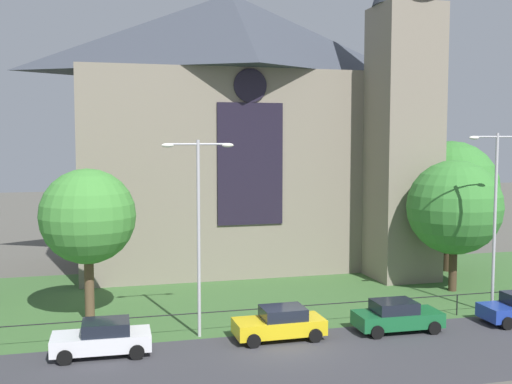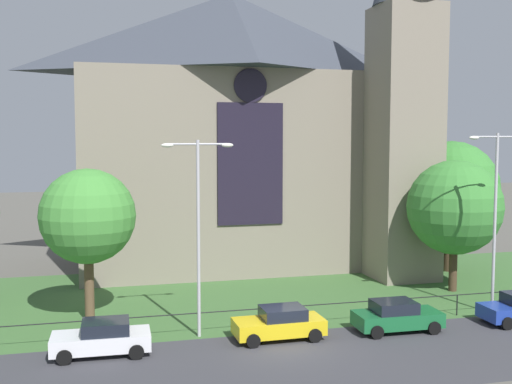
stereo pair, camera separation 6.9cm
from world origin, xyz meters
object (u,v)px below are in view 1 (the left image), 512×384
(streetlamp_far, at_px, (495,202))
(parked_car_white, at_px, (103,338))
(tree_right_far, at_px, (450,189))
(streetlamp_near, at_px, (199,215))
(tree_right_near, at_px, (454,207))
(parked_car_yellow, at_px, (280,323))
(church_building, at_px, (243,126))
(parked_car_green, at_px, (397,316))
(tree_left_near, at_px, (88,217))

(streetlamp_far, xyz_separation_m, parked_car_white, (-20.35, -1.48, -5.26))
(tree_right_far, xyz_separation_m, streetlamp_near, (-19.57, -10.28, -0.01))
(tree_right_near, height_order, streetlamp_near, streetlamp_near)
(parked_car_yellow, bearing_deg, church_building, -98.58)
(tree_right_near, xyz_separation_m, streetlamp_near, (-16.56, -4.93, 0.64))
(parked_car_yellow, xyz_separation_m, parked_car_green, (5.85, -0.27, 0.00))
(streetlamp_near, xyz_separation_m, parked_car_green, (9.44, -1.58, -5.07))
(tree_left_near, xyz_separation_m, parked_car_white, (0.58, -5.49, -4.65))
(streetlamp_near, relative_size, parked_car_white, 2.19)
(tree_left_near, relative_size, parked_car_yellow, 1.86)
(parked_car_green, bearing_deg, church_building, 102.04)
(streetlamp_far, relative_size, parked_car_yellow, 2.28)
(tree_right_far, xyz_separation_m, tree_left_near, (-24.61, -6.27, -0.43))
(parked_car_green, bearing_deg, streetlamp_far, 15.06)
(tree_left_near, relative_size, streetlamp_near, 0.84)
(church_building, bearing_deg, parked_car_green, -79.21)
(tree_right_near, height_order, streetlamp_far, streetlamp_far)
(streetlamp_near, distance_m, parked_car_white, 6.92)
(streetlamp_near, bearing_deg, tree_right_near, 16.57)
(tree_right_far, bearing_deg, parked_car_yellow, -144.04)
(church_building, xyz_separation_m, parked_car_green, (3.44, -18.05, -9.53))
(tree_left_near, height_order, parked_car_green, tree_left_near)
(tree_left_near, distance_m, streetlamp_far, 21.31)
(parked_car_yellow, bearing_deg, streetlamp_far, -174.76)
(church_building, distance_m, streetlamp_near, 18.08)
(streetlamp_near, bearing_deg, parked_car_green, -9.53)
(tree_right_far, distance_m, parked_car_white, 27.24)
(tree_right_near, relative_size, streetlamp_near, 0.87)
(tree_right_far, xyz_separation_m, streetlamp_far, (-3.69, -10.28, 0.18))
(tree_right_far, height_order, parked_car_green, tree_right_far)
(streetlamp_far, xyz_separation_m, parked_car_green, (-6.44, -1.58, -5.26))
(streetlamp_near, bearing_deg, tree_right_far, 27.72)
(parked_car_white, bearing_deg, tree_right_near, -161.41)
(tree_right_near, distance_m, streetlamp_near, 17.29)
(church_building, bearing_deg, tree_right_far, -24.48)
(tree_left_near, bearing_deg, parked_car_white, -83.99)
(streetlamp_near, bearing_deg, tree_left_near, 141.50)
(tree_right_far, distance_m, streetlamp_near, 22.10)
(church_building, relative_size, parked_car_yellow, 6.15)
(tree_right_near, distance_m, parked_car_green, 10.62)
(parked_car_yellow, bearing_deg, streetlamp_near, -20.94)
(tree_right_far, relative_size, parked_car_yellow, 2.18)
(parked_car_white, relative_size, parked_car_yellow, 1.01)
(tree_left_near, relative_size, tree_right_near, 0.97)
(tree_left_near, height_order, streetlamp_near, streetlamp_near)
(streetlamp_far, relative_size, parked_car_green, 2.28)
(parked_car_green, bearing_deg, parked_car_white, -179.19)
(parked_car_white, bearing_deg, parked_car_yellow, -177.16)
(tree_right_near, distance_m, streetlamp_far, 5.04)
(church_building, height_order, streetlamp_near, church_building)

